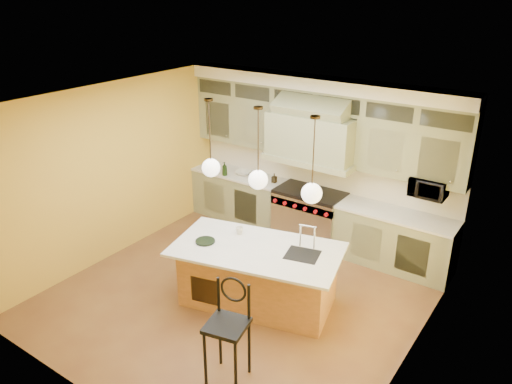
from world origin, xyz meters
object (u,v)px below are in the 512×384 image
Objects in this scene: range at (309,215)px; microwave at (429,187)px; counter_stool at (228,325)px; kitchen_island at (258,274)px.

range is 2.21× the size of microwave.
microwave reaches higher than counter_stool.
microwave is at bearing 3.12° from range.
range is at bearing -176.88° from microwave.
microwave is (1.06, 3.62, 0.71)m from counter_stool.
kitchen_island is 2.90m from microwave.
kitchen_island is at bearing -126.44° from microwave.
kitchen_island is 4.72× the size of microwave.
counter_stool is 2.36× the size of microwave.
range is 2.18m from microwave.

